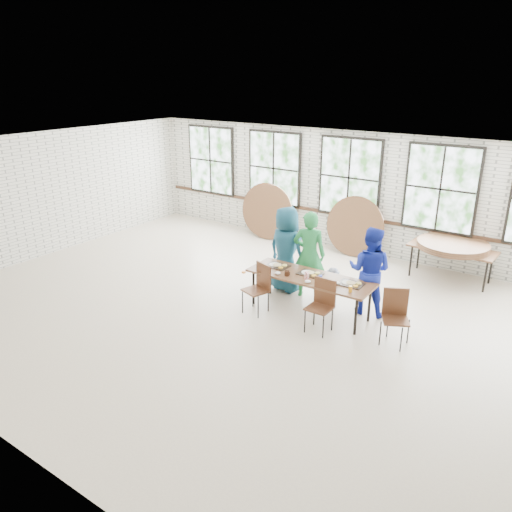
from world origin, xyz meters
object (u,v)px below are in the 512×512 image
Objects in this scene: storage_table at (452,250)px; chair_near_right at (322,301)px; chair_near_left at (260,284)px; dining_table at (310,279)px.

chair_near_right is at bearing -105.86° from storage_table.
chair_near_left is at bearing -121.91° from storage_table.
dining_table is at bearing 49.79° from chair_near_left.
chair_near_left is 1.31m from chair_near_right.
dining_table is 3.61m from storage_table.
storage_table is (1.25, 3.63, 0.13)m from chair_near_right.
dining_table is 2.53× the size of chair_near_left.
chair_near_right reaches higher than dining_table.
chair_near_left is 1.00× the size of chair_near_right.
chair_near_right is 0.52× the size of storage_table.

